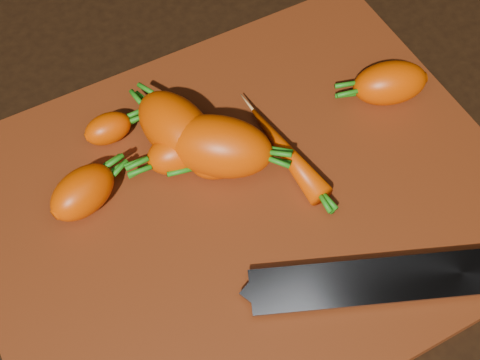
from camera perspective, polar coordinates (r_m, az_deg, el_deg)
name	(u,v)px	position (r m, az deg, el deg)	size (l,w,h in m)	color
ground	(245,207)	(0.65, 0.42, -2.32)	(2.00, 2.00, 0.01)	black
cutting_board	(245,201)	(0.64, 0.43, -1.82)	(0.50, 0.40, 0.01)	#67280E
carrot_0	(83,192)	(0.63, -13.29, -1.03)	(0.07, 0.04, 0.04)	#E14300
carrot_1	(218,160)	(0.63, -1.85, 1.72)	(0.05, 0.04, 0.04)	#E14300
carrot_2	(219,146)	(0.63, -1.84, 2.88)	(0.10, 0.06, 0.06)	#E14300
carrot_3	(177,128)	(0.64, -5.41, 4.41)	(0.10, 0.06, 0.06)	#E14300
carrot_4	(181,151)	(0.64, -5.08, 2.45)	(0.07, 0.04, 0.04)	#E14300
carrot_5	(108,129)	(0.67, -11.19, 4.33)	(0.05, 0.03, 0.03)	#E14300
carrot_6	(390,83)	(0.70, 12.67, 8.08)	(0.08, 0.04, 0.04)	#E14300
carrot_7	(286,152)	(0.65, 3.96, 2.42)	(0.12, 0.02, 0.02)	#E14300
knife	(410,278)	(0.60, 14.30, -8.10)	(0.36, 0.18, 0.02)	gray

